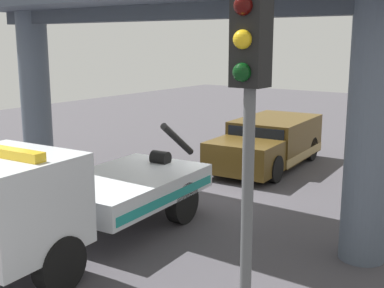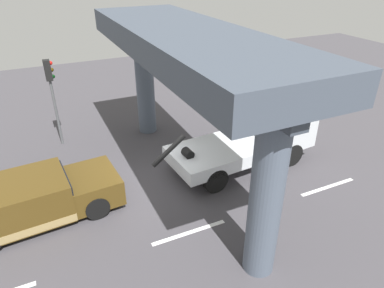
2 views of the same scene
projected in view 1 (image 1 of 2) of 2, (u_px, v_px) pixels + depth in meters
The scene contains 7 objects.
ground_plane at pixel (193, 199), 13.82m from camera, with size 60.00×40.00×0.10m, color #423F44.
lane_stripe_west at pixel (222, 148), 20.22m from camera, with size 2.60×0.16×0.01m, color silver.
lane_stripe_mid at pixel (118, 181), 15.45m from camera, with size 2.60×0.16×0.01m, color silver.
tow_truck_white at pixel (65, 196), 9.98m from camera, with size 7.32×2.82×2.46m.
towed_van_green at pixel (269, 143), 17.21m from camera, with size 5.34×2.55×1.58m.
overpass_structure at pixel (163, 8), 11.82m from camera, with size 3.60×11.94×5.94m.
traffic_light_far at pixel (248, 127), 4.90m from camera, with size 0.39×0.32×4.70m.
Camera 1 is at (10.76, 7.69, 4.24)m, focal length 47.11 mm.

